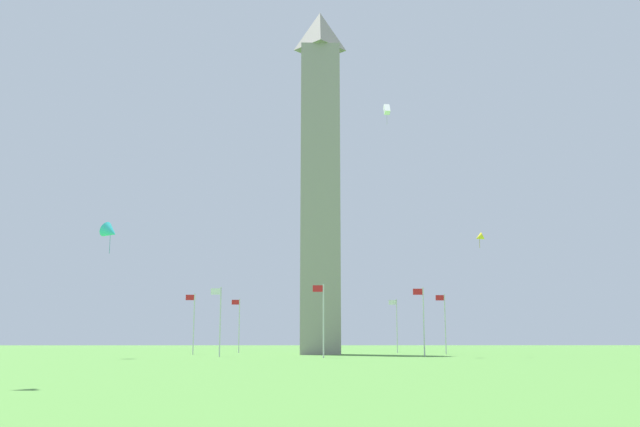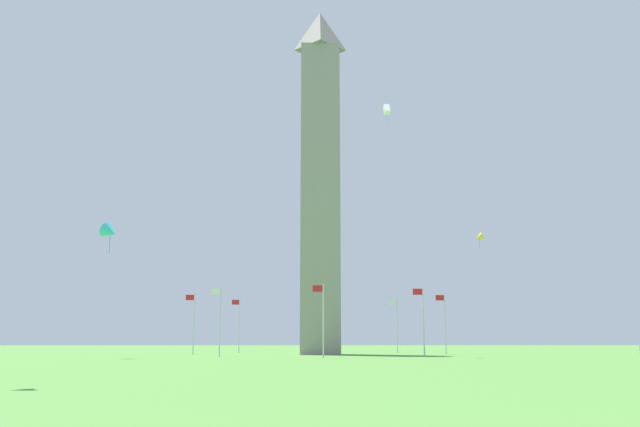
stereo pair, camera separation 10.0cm
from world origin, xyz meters
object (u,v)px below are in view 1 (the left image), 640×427
(flagpole_s, at_px, (445,321))
(flagpole_n, at_px, (193,321))
(flagpole_se, at_px, (423,318))
(flagpole_w, at_px, (317,324))
(flagpole_sw, at_px, (396,323))
(obelisk_monument, at_px, (320,176))
(flagpole_e, at_px, (323,317))
(kite_yellow_delta, at_px, (479,237))
(flagpole_ne, at_px, (220,318))
(flagpole_nw, at_px, (239,323))
(kite_cyan_delta, at_px, (110,232))
(kite_white_box, at_px, (387,110))

(flagpole_s, bearing_deg, flagpole_n, -0.00)
(flagpole_se, relative_size, flagpole_w, 1.00)
(flagpole_s, relative_size, flagpole_sw, 1.00)
(obelisk_monument, relative_size, flagpole_e, 6.08)
(obelisk_monument, relative_size, kite_yellow_delta, 26.00)
(flagpole_ne, bearing_deg, obelisk_monument, -135.18)
(flagpole_nw, relative_size, kite_cyan_delta, 2.28)
(flagpole_s, bearing_deg, flagpole_sw, -67.50)
(flagpole_sw, bearing_deg, flagpole_n, 22.50)
(flagpole_w, xyz_separation_m, flagpole_nw, (10.51, 4.35, 0.00))
(flagpole_w, bearing_deg, kite_white_box, 106.41)
(flagpole_nw, relative_size, kite_white_box, 3.03)
(flagpole_nw, bearing_deg, obelisk_monument, 135.18)
(obelisk_monument, height_order, kite_yellow_delta, obelisk_monument)
(flagpole_ne, height_order, flagpole_se, same)
(obelisk_monument, distance_m, flagpole_sw, 23.01)
(flagpole_e, relative_size, kite_cyan_delta, 2.28)
(flagpole_ne, distance_m, flagpole_nw, 21.02)
(flagpole_sw, xyz_separation_m, flagpole_nw, (21.02, -0.00, 0.00))
(flagpole_e, height_order, kite_yellow_delta, kite_yellow_delta)
(obelisk_monument, xyz_separation_m, flagpole_nw, (10.58, -10.51, -17.60))
(obelisk_monument, xyz_separation_m, flagpole_se, (-10.45, 10.51, -17.60))
(flagpole_s, relative_size, kite_white_box, 3.03)
(flagpole_w, relative_size, flagpole_nw, 1.00)
(flagpole_e, bearing_deg, kite_white_box, -144.53)
(flagpole_se, height_order, flagpole_w, same)
(flagpole_n, height_order, flagpole_sw, same)
(flagpole_w, distance_m, kite_yellow_delta, 32.45)
(flagpole_ne, distance_m, flagpole_se, 21.02)
(flagpole_ne, relative_size, flagpole_e, 1.00)
(flagpole_w, xyz_separation_m, kite_yellow_delta, (-16.38, 26.77, 8.27))
(flagpole_se, height_order, flagpole_sw, same)
(kite_cyan_delta, xyz_separation_m, kite_yellow_delta, (-37.01, -4.05, 0.18))
(flagpole_w, bearing_deg, flagpole_e, 90.00)
(flagpole_ne, xyz_separation_m, flagpole_nw, (-0.00, -21.02, 0.00))
(kite_yellow_delta, xyz_separation_m, kite_white_box, (9.14, -2.19, 14.57))
(flagpole_ne, height_order, kite_white_box, kite_white_box)
(flagpole_n, xyz_separation_m, kite_white_box, (-22.10, 9.71, 22.84))
(kite_white_box, bearing_deg, flagpole_ne, 2.59)
(kite_cyan_delta, height_order, kite_yellow_delta, kite_cyan_delta)
(flagpole_ne, bearing_deg, flagpole_e, 157.50)
(flagpole_e, xyz_separation_m, flagpole_se, (-10.51, -4.35, 0.00))
(flagpole_s, distance_m, kite_cyan_delta, 39.74)
(flagpole_n, xyz_separation_m, flagpole_s, (-29.73, 0.00, 0.00))
(flagpole_s, height_order, kite_white_box, kite_white_box)
(flagpole_s, xyz_separation_m, flagpole_w, (14.87, -14.87, 0.00))
(flagpole_s, height_order, kite_cyan_delta, kite_cyan_delta)
(flagpole_nw, xyz_separation_m, kite_white_box, (-17.75, 20.22, 22.84))
(flagpole_s, distance_m, flagpole_sw, 11.38)
(flagpole_nw, bearing_deg, kite_white_box, 131.27)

